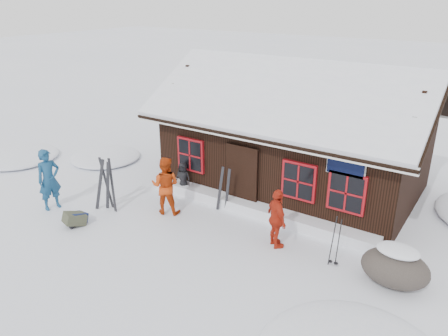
{
  "coord_description": "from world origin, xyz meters",
  "views": [
    {
      "loc": [
        7.38,
        -8.23,
        6.34
      ],
      "look_at": [
        0.4,
        2.19,
        1.3
      ],
      "focal_mm": 35.0,
      "sensor_mm": 36.0,
      "label": 1
    }
  ],
  "objects_px": {
    "skier_orange_left": "(165,186)",
    "ski_pair_left": "(104,186)",
    "skier_orange_right": "(277,219)",
    "boulder": "(395,267)",
    "backpack_olive": "(75,221)",
    "ski_poles": "(335,242)",
    "backpack_blue": "(77,220)",
    "skier_teal": "(49,180)",
    "skier_crouched": "(183,178)"
  },
  "relations": [
    {
      "from": "skier_orange_left",
      "to": "ski_pair_left",
      "type": "distance_m",
      "value": 1.95
    },
    {
      "from": "boulder",
      "to": "backpack_olive",
      "type": "relative_size",
      "value": 2.69
    },
    {
      "from": "skier_orange_right",
      "to": "backpack_blue",
      "type": "height_order",
      "value": "skier_orange_right"
    },
    {
      "from": "skier_orange_left",
      "to": "ski_poles",
      "type": "distance_m",
      "value": 5.34
    },
    {
      "from": "skier_orange_left",
      "to": "ski_pair_left",
      "type": "xyz_separation_m",
      "value": [
        -1.72,
        -0.91,
        -0.09
      ]
    },
    {
      "from": "skier_teal",
      "to": "boulder",
      "type": "bearing_deg",
      "value": -65.02
    },
    {
      "from": "backpack_olive",
      "to": "ski_poles",
      "type": "bearing_deg",
      "value": 34.85
    },
    {
      "from": "skier_orange_left",
      "to": "backpack_blue",
      "type": "relative_size",
      "value": 3.47
    },
    {
      "from": "boulder",
      "to": "ski_poles",
      "type": "height_order",
      "value": "ski_poles"
    },
    {
      "from": "skier_orange_left",
      "to": "backpack_olive",
      "type": "relative_size",
      "value": 3.14
    },
    {
      "from": "skier_crouched",
      "to": "boulder",
      "type": "bearing_deg",
      "value": -20.79
    },
    {
      "from": "skier_orange_left",
      "to": "backpack_blue",
      "type": "distance_m",
      "value": 2.76
    },
    {
      "from": "skier_crouched",
      "to": "ski_poles",
      "type": "height_order",
      "value": "ski_poles"
    },
    {
      "from": "backpack_blue",
      "to": "skier_orange_right",
      "type": "bearing_deg",
      "value": 18.51
    },
    {
      "from": "skier_orange_left",
      "to": "backpack_olive",
      "type": "distance_m",
      "value": 2.81
    },
    {
      "from": "skier_orange_right",
      "to": "boulder",
      "type": "relative_size",
      "value": 1.07
    },
    {
      "from": "skier_teal",
      "to": "ski_pair_left",
      "type": "distance_m",
      "value": 1.71
    },
    {
      "from": "boulder",
      "to": "ski_pair_left",
      "type": "relative_size",
      "value": 0.91
    },
    {
      "from": "skier_orange_right",
      "to": "backpack_olive",
      "type": "distance_m",
      "value": 5.88
    },
    {
      "from": "skier_teal",
      "to": "boulder",
      "type": "xyz_separation_m",
      "value": [
        9.96,
        1.99,
        -0.52
      ]
    },
    {
      "from": "ski_poles",
      "to": "backpack_olive",
      "type": "xyz_separation_m",
      "value": [
        -6.99,
        -2.3,
        -0.5
      ]
    },
    {
      "from": "skier_crouched",
      "to": "backpack_blue",
      "type": "relative_size",
      "value": 2.11
    },
    {
      "from": "skier_orange_right",
      "to": "boulder",
      "type": "bearing_deg",
      "value": -139.75
    },
    {
      "from": "backpack_olive",
      "to": "boulder",
      "type": "bearing_deg",
      "value": 32.24
    },
    {
      "from": "skier_orange_left",
      "to": "boulder",
      "type": "xyz_separation_m",
      "value": [
        6.77,
        0.21,
        -0.45
      ]
    },
    {
      "from": "ski_poles",
      "to": "ski_pair_left",
      "type": "bearing_deg",
      "value": -171.42
    },
    {
      "from": "skier_orange_right",
      "to": "backpack_olive",
      "type": "bearing_deg",
      "value": 61.79
    },
    {
      "from": "boulder",
      "to": "ski_pair_left",
      "type": "distance_m",
      "value": 8.57
    },
    {
      "from": "skier_crouched",
      "to": "ski_poles",
      "type": "bearing_deg",
      "value": -23.54
    },
    {
      "from": "ski_poles",
      "to": "backpack_blue",
      "type": "xyz_separation_m",
      "value": [
        -7.03,
        -2.19,
        -0.51
      ]
    },
    {
      "from": "skier_orange_left",
      "to": "skier_orange_right",
      "type": "height_order",
      "value": "skier_orange_left"
    },
    {
      "from": "boulder",
      "to": "ski_poles",
      "type": "distance_m",
      "value": 1.45
    },
    {
      "from": "boulder",
      "to": "skier_crouched",
      "type": "bearing_deg",
      "value": 170.76
    },
    {
      "from": "skier_teal",
      "to": "backpack_blue",
      "type": "distance_m",
      "value": 1.73
    },
    {
      "from": "skier_orange_left",
      "to": "ski_poles",
      "type": "relative_size",
      "value": 1.31
    },
    {
      "from": "skier_teal",
      "to": "ski_poles",
      "type": "height_order",
      "value": "skier_teal"
    },
    {
      "from": "skier_orange_right",
      "to": "skier_orange_left",
      "type": "bearing_deg",
      "value": 41.01
    },
    {
      "from": "skier_orange_right",
      "to": "skier_teal",
      "type": "bearing_deg",
      "value": 54.36
    },
    {
      "from": "backpack_blue",
      "to": "ski_pair_left",
      "type": "bearing_deg",
      "value": 87.77
    },
    {
      "from": "ski_poles",
      "to": "backpack_blue",
      "type": "bearing_deg",
      "value": -162.66
    },
    {
      "from": "skier_teal",
      "to": "skier_crouched",
      "type": "distance_m",
      "value": 4.21
    },
    {
      "from": "ski_pair_left",
      "to": "skier_orange_left",
      "type": "bearing_deg",
      "value": 13.06
    },
    {
      "from": "skier_orange_left",
      "to": "skier_orange_right",
      "type": "relative_size",
      "value": 1.1
    },
    {
      "from": "backpack_blue",
      "to": "backpack_olive",
      "type": "height_order",
      "value": "backpack_olive"
    },
    {
      "from": "backpack_blue",
      "to": "backpack_olive",
      "type": "xyz_separation_m",
      "value": [
        0.04,
        -0.1,
        0.01
      ]
    },
    {
      "from": "skier_teal",
      "to": "backpack_olive",
      "type": "xyz_separation_m",
      "value": [
        1.53,
        -0.36,
        -0.82
      ]
    },
    {
      "from": "boulder",
      "to": "ski_pair_left",
      "type": "bearing_deg",
      "value": -172.51
    },
    {
      "from": "skier_orange_left",
      "to": "skier_crouched",
      "type": "xyz_separation_m",
      "value": [
        -0.44,
        1.38,
        -0.36
      ]
    },
    {
      "from": "boulder",
      "to": "backpack_blue",
      "type": "height_order",
      "value": "boulder"
    },
    {
      "from": "backpack_olive",
      "to": "skier_orange_right",
      "type": "bearing_deg",
      "value": 39.59
    }
  ]
}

